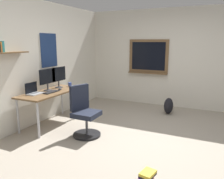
{
  "coord_description": "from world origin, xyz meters",
  "views": [
    {
      "loc": [
        -3.77,
        -1.1,
        1.74
      ],
      "look_at": [
        0.05,
        0.72,
        0.85
      ],
      "focal_mm": 36.62,
      "sensor_mm": 36.0,
      "label": 1
    }
  ],
  "objects_px": {
    "computer_mouse": "(60,89)",
    "laptop": "(34,91)",
    "monitor_secondary": "(59,76)",
    "backpack": "(168,106)",
    "book_stack_on_floor": "(147,177)",
    "desk": "(51,95)",
    "office_chair": "(84,114)",
    "monitor_primary": "(47,78)",
    "coffee_mug": "(70,84)",
    "keyboard": "(51,92)"
  },
  "relations": [
    {
      "from": "backpack",
      "to": "book_stack_on_floor",
      "type": "relative_size",
      "value": 1.57
    },
    {
      "from": "computer_mouse",
      "to": "book_stack_on_floor",
      "type": "bearing_deg",
      "value": -119.7
    },
    {
      "from": "monitor_primary",
      "to": "desk",
      "type": "bearing_deg",
      "value": -110.05
    },
    {
      "from": "monitor_primary",
      "to": "keyboard",
      "type": "height_order",
      "value": "monitor_primary"
    },
    {
      "from": "monitor_primary",
      "to": "keyboard",
      "type": "bearing_deg",
      "value": -121.67
    },
    {
      "from": "book_stack_on_floor",
      "to": "computer_mouse",
      "type": "bearing_deg",
      "value": 60.3
    },
    {
      "from": "desk",
      "to": "backpack",
      "type": "bearing_deg",
      "value": -49.22
    },
    {
      "from": "backpack",
      "to": "book_stack_on_floor",
      "type": "distance_m",
      "value": 2.97
    },
    {
      "from": "backpack",
      "to": "keyboard",
      "type": "bearing_deg",
      "value": 133.0
    },
    {
      "from": "monitor_primary",
      "to": "coffee_mug",
      "type": "height_order",
      "value": "monitor_primary"
    },
    {
      "from": "desk",
      "to": "office_chair",
      "type": "xyz_separation_m",
      "value": [
        -0.19,
        -0.93,
        -0.24
      ]
    },
    {
      "from": "keyboard",
      "to": "backpack",
      "type": "relative_size",
      "value": 0.94
    },
    {
      "from": "laptop",
      "to": "monitor_primary",
      "type": "xyz_separation_m",
      "value": [
        0.37,
        -0.05,
        0.22
      ]
    },
    {
      "from": "desk",
      "to": "book_stack_on_floor",
      "type": "xyz_separation_m",
      "value": [
        -1.15,
        -2.45,
        -0.57
      ]
    },
    {
      "from": "desk",
      "to": "office_chair",
      "type": "distance_m",
      "value": 0.98
    },
    {
      "from": "monitor_secondary",
      "to": "laptop",
      "type": "bearing_deg",
      "value": 176.25
    },
    {
      "from": "coffee_mug",
      "to": "backpack",
      "type": "distance_m",
      "value": 2.44
    },
    {
      "from": "computer_mouse",
      "to": "monitor_secondary",
      "type": "bearing_deg",
      "value": 42.06
    },
    {
      "from": "monitor_primary",
      "to": "coffee_mug",
      "type": "xyz_separation_m",
      "value": [
        0.6,
        -0.13,
        -0.22
      ]
    },
    {
      "from": "monitor_secondary",
      "to": "monitor_primary",
      "type": "bearing_deg",
      "value": 180.0
    },
    {
      "from": "laptop",
      "to": "keyboard",
      "type": "height_order",
      "value": "laptop"
    },
    {
      "from": "monitor_secondary",
      "to": "keyboard",
      "type": "bearing_deg",
      "value": -159.49
    },
    {
      "from": "laptop",
      "to": "backpack",
      "type": "distance_m",
      "value": 3.15
    },
    {
      "from": "monitor_primary",
      "to": "monitor_secondary",
      "type": "xyz_separation_m",
      "value": [
        0.37,
        0.0,
        0.0
      ]
    },
    {
      "from": "keyboard",
      "to": "backpack",
      "type": "height_order",
      "value": "keyboard"
    },
    {
      "from": "desk",
      "to": "backpack",
      "type": "height_order",
      "value": "desk"
    },
    {
      "from": "monitor_secondary",
      "to": "backpack",
      "type": "xyz_separation_m",
      "value": [
        1.4,
        -2.19,
        -0.79
      ]
    },
    {
      "from": "laptop",
      "to": "coffee_mug",
      "type": "xyz_separation_m",
      "value": [
        0.97,
        -0.18,
        -0.01
      ]
    },
    {
      "from": "laptop",
      "to": "backpack",
      "type": "bearing_deg",
      "value": -46.38
    },
    {
      "from": "keyboard",
      "to": "computer_mouse",
      "type": "xyz_separation_m",
      "value": [
        0.28,
        -0.0,
        0.01
      ]
    },
    {
      "from": "monitor_secondary",
      "to": "keyboard",
      "type": "xyz_separation_m",
      "value": [
        -0.48,
        -0.18,
        -0.26
      ]
    },
    {
      "from": "desk",
      "to": "monitor_secondary",
      "type": "height_order",
      "value": "monitor_secondary"
    },
    {
      "from": "laptop",
      "to": "keyboard",
      "type": "relative_size",
      "value": 0.84
    },
    {
      "from": "monitor_primary",
      "to": "backpack",
      "type": "height_order",
      "value": "monitor_primary"
    },
    {
      "from": "desk",
      "to": "coffee_mug",
      "type": "height_order",
      "value": "coffee_mug"
    },
    {
      "from": "laptop",
      "to": "book_stack_on_floor",
      "type": "height_order",
      "value": "laptop"
    },
    {
      "from": "monitor_primary",
      "to": "office_chair",
      "type": "bearing_deg",
      "value": -102.31
    },
    {
      "from": "computer_mouse",
      "to": "laptop",
      "type": "bearing_deg",
      "value": 157.09
    },
    {
      "from": "laptop",
      "to": "coffee_mug",
      "type": "bearing_deg",
      "value": -10.38
    },
    {
      "from": "monitor_secondary",
      "to": "book_stack_on_floor",
      "type": "relative_size",
      "value": 1.85
    },
    {
      "from": "desk",
      "to": "computer_mouse",
      "type": "height_order",
      "value": "computer_mouse"
    },
    {
      "from": "monitor_primary",
      "to": "backpack",
      "type": "xyz_separation_m",
      "value": [
        1.77,
        -2.19,
        -0.79
      ]
    },
    {
      "from": "monitor_primary",
      "to": "coffee_mug",
      "type": "distance_m",
      "value": 0.65
    },
    {
      "from": "monitor_primary",
      "to": "monitor_secondary",
      "type": "bearing_deg",
      "value": 0.0
    },
    {
      "from": "monitor_secondary",
      "to": "coffee_mug",
      "type": "bearing_deg",
      "value": -29.16
    },
    {
      "from": "monitor_secondary",
      "to": "coffee_mug",
      "type": "distance_m",
      "value": 0.35
    },
    {
      "from": "office_chair",
      "to": "laptop",
      "type": "relative_size",
      "value": 3.06
    },
    {
      "from": "desk",
      "to": "office_chair",
      "type": "bearing_deg",
      "value": -101.44
    },
    {
      "from": "laptop",
      "to": "book_stack_on_floor",
      "type": "distance_m",
      "value": 2.81
    },
    {
      "from": "monitor_secondary",
      "to": "backpack",
      "type": "relative_size",
      "value": 1.18
    }
  ]
}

